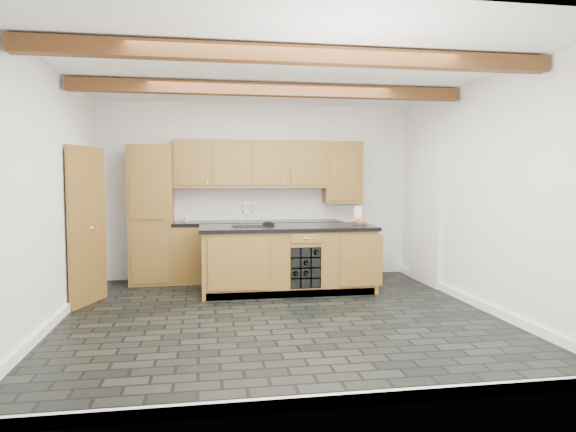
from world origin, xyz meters
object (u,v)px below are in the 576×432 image
fruit_bowl (360,223)px  paper_towel (358,215)px  kitchen_scale (269,224)px  island (288,259)px

fruit_bowl → paper_towel: bearing=79.5°
kitchen_scale → fruit_bowl: size_ratio=0.78×
kitchen_scale → fruit_bowl: (1.33, -0.09, 0.00)m
paper_towel → fruit_bowl: bearing=-100.5°
kitchen_scale → island: bearing=-14.5°
island → kitchen_scale: 0.57m
island → fruit_bowl: bearing=3.2°
island → fruit_bowl: size_ratio=10.47×
island → paper_towel: paper_towel is taller
island → paper_towel: (1.11, 0.28, 0.59)m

